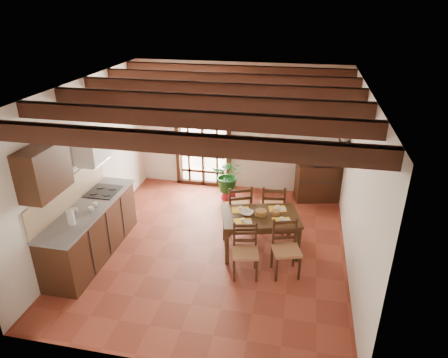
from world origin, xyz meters
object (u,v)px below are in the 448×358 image
(pendant_lamp, at_px, (265,134))
(chair_far_left, at_px, (238,216))
(kitchen_counter, at_px, (91,230))
(crt_tv, at_px, (322,156))
(potted_plant, at_px, (229,174))
(chair_near_left, at_px, (245,260))
(chair_near_right, at_px, (285,258))
(chair_far_right, at_px, (272,216))
(dining_table, at_px, (260,220))
(sideboard, at_px, (319,182))

(pendant_lamp, bearing_deg, chair_far_left, 136.24)
(kitchen_counter, xyz_separation_m, crt_tv, (3.75, 2.82, 0.53))
(potted_plant, bearing_deg, pendant_lamp, -62.24)
(chair_near_left, xyz_separation_m, potted_plant, (-0.75, 2.50, 0.30))
(chair_far_left, distance_m, potted_plant, 1.34)
(chair_near_right, bearing_deg, chair_far_left, 113.33)
(chair_near_right, height_order, crt_tv, crt_tv)
(kitchen_counter, bearing_deg, pendant_lamp, 15.88)
(kitchen_counter, distance_m, chair_near_left, 2.61)
(potted_plant, bearing_deg, chair_far_right, -46.35)
(dining_table, bearing_deg, chair_far_right, 63.99)
(chair_near_right, bearing_deg, kitchen_counter, 165.14)
(chair_far_left, relative_size, sideboard, 1.01)
(chair_far_left, relative_size, potted_plant, 0.51)
(dining_table, distance_m, sideboard, 2.38)
(chair_far_left, distance_m, sideboard, 2.17)
(kitchen_counter, relative_size, chair_near_left, 2.61)
(kitchen_counter, relative_size, dining_table, 1.57)
(sideboard, relative_size, crt_tv, 2.13)
(chair_far_left, xyz_separation_m, chair_far_right, (0.61, 0.16, -0.01))
(chair_far_right, distance_m, pendant_lamp, 1.89)
(chair_near_left, height_order, pendant_lamp, pendant_lamp)
(pendant_lamp, bearing_deg, sideboard, 63.82)
(chair_near_right, height_order, sideboard, chair_near_right)
(sideboard, distance_m, crt_tv, 0.60)
(crt_tv, xyz_separation_m, potted_plant, (-1.89, -0.35, -0.44))
(chair_near_right, distance_m, sideboard, 2.75)
(chair_far_right, height_order, crt_tv, crt_tv)
(chair_far_left, height_order, pendant_lamp, pendant_lamp)
(crt_tv, bearing_deg, chair_near_left, -124.89)
(potted_plant, bearing_deg, chair_near_right, -59.84)
(crt_tv, xyz_separation_m, pendant_lamp, (-1.00, -2.04, 1.07))
(sideboard, bearing_deg, chair_far_left, -145.24)
(dining_table, relative_size, potted_plant, 0.76)
(crt_tv, height_order, pendant_lamp, pendant_lamp)
(chair_near_right, relative_size, pendant_lamp, 1.07)
(dining_table, bearing_deg, sideboard, 50.37)
(sideboard, bearing_deg, kitchen_counter, -155.52)
(chair_far_left, xyz_separation_m, potted_plant, (-0.42, 1.24, 0.27))
(chair_far_right, bearing_deg, crt_tv, -129.45)
(dining_table, bearing_deg, chair_near_left, -116.02)
(dining_table, distance_m, pendant_lamp, 1.48)
(chair_near_left, height_order, chair_near_right, chair_near_right)
(chair_near_right, bearing_deg, sideboard, 61.57)
(kitchen_counter, xyz_separation_m, pendant_lamp, (2.74, 0.78, 1.60))
(chair_far_right, bearing_deg, dining_table, 70.11)
(chair_near_left, relative_size, pendant_lamp, 1.02)
(pendant_lamp, bearing_deg, potted_plant, 117.76)
(chair_near_left, height_order, potted_plant, potted_plant)
(kitchen_counter, distance_m, chair_far_right, 3.21)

